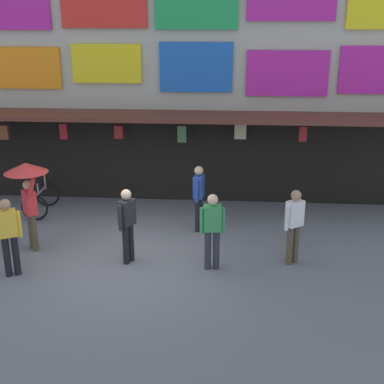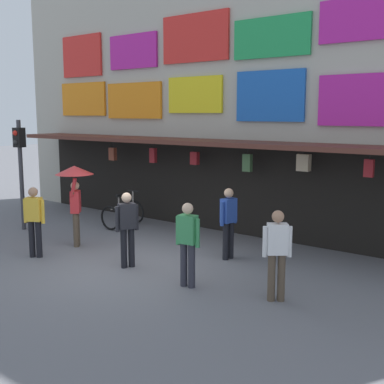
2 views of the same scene
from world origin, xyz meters
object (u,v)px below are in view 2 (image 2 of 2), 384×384
at_px(pedestrian_in_green, 127,225).
at_px(pedestrian_in_yellow, 228,219).
at_px(traffic_light_near, 20,157).
at_px(pedestrian_in_purple, 277,250).
at_px(pedestrian_with_umbrella, 75,183).
at_px(pedestrian_in_red, 34,218).
at_px(bicycle_parked, 123,214).
at_px(pedestrian_in_black, 188,240).

bearing_deg(pedestrian_in_green, pedestrian_in_yellow, 53.09).
distance_m(traffic_light_near, pedestrian_in_purple, 8.69).
bearing_deg(pedestrian_in_yellow, pedestrian_in_green, -126.91).
height_order(pedestrian_in_purple, pedestrian_in_yellow, same).
distance_m(pedestrian_with_umbrella, pedestrian_in_green, 2.46).
bearing_deg(pedestrian_in_purple, pedestrian_in_red, -170.35).
bearing_deg(pedestrian_in_red, pedestrian_in_yellow, 35.73).
distance_m(pedestrian_in_purple, pedestrian_in_red, 5.94).
xyz_separation_m(bicycle_parked, pedestrian_in_purple, (6.53, -2.55, 0.55)).
bearing_deg(traffic_light_near, bicycle_parked, 44.85).
xyz_separation_m(pedestrian_in_yellow, pedestrian_with_umbrella, (-3.73, -1.41, 0.69)).
xyz_separation_m(traffic_light_near, pedestrian_in_black, (6.86, -0.90, -1.19)).
bearing_deg(pedestrian_in_red, traffic_light_near, 151.32).
bearing_deg(pedestrian_in_black, pedestrian_in_yellow, 101.38).
xyz_separation_m(bicycle_parked, pedestrian_in_green, (2.96, -2.77, 0.55)).
height_order(pedestrian_in_yellow, pedestrian_in_green, same).
height_order(pedestrian_in_purple, pedestrian_in_green, same).
bearing_deg(pedestrian_in_green, bicycle_parked, 136.92).
distance_m(traffic_light_near, bicycle_parked, 3.39).
bearing_deg(pedestrian_with_umbrella, traffic_light_near, 174.80).
bearing_deg(pedestrian_in_yellow, bicycle_parked, 168.58).
distance_m(pedestrian_in_red, pedestrian_in_yellow, 4.56).
height_order(pedestrian_in_red, pedestrian_in_green, same).
relative_size(traffic_light_near, pedestrian_in_red, 1.90).
xyz_separation_m(traffic_light_near, pedestrian_in_green, (5.03, -0.72, -1.19)).
bearing_deg(pedestrian_in_green, pedestrian_in_purple, 3.50).
relative_size(traffic_light_near, pedestrian_in_black, 1.90).
bearing_deg(pedestrian_with_umbrella, pedestrian_in_yellow, 20.74).
bearing_deg(pedestrian_in_purple, pedestrian_with_umbrella, 177.50).
relative_size(pedestrian_in_black, pedestrian_in_green, 1.00).
bearing_deg(pedestrian_with_umbrella, bicycle_parked, 105.83).
height_order(bicycle_parked, pedestrian_in_black, pedestrian_in_black).
xyz_separation_m(pedestrian_in_purple, pedestrian_in_green, (-3.57, -0.22, 0.00)).
height_order(pedestrian_in_black, pedestrian_with_umbrella, pedestrian_with_umbrella).
bearing_deg(pedestrian_in_purple, traffic_light_near, 176.65).
distance_m(pedestrian_in_purple, pedestrian_in_yellow, 2.72).
relative_size(traffic_light_near, pedestrian_with_umbrella, 1.54).
distance_m(bicycle_parked, pedestrian_in_red, 3.66).
distance_m(pedestrian_in_black, pedestrian_in_yellow, 2.11).
distance_m(bicycle_parked, pedestrian_in_black, 5.66).
xyz_separation_m(pedestrian_in_purple, pedestrian_in_red, (-5.85, -1.00, 0.00)).
relative_size(pedestrian_in_purple, pedestrian_in_black, 1.00).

